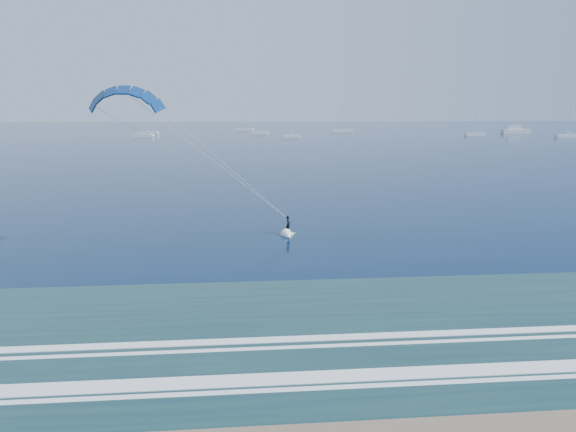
% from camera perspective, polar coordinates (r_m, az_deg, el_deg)
% --- Properties ---
extents(kitesurfer_rig, '(19.14, 5.72, 14.93)m').
position_cam_1_polar(kitesurfer_rig, '(46.80, -8.75, 6.42)').
color(kitesurfer_rig, '#9BD419').
rests_on(kitesurfer_rig, ground).
extents(motor_yacht, '(13.43, 3.58, 5.76)m').
position_cam_1_polar(motor_yacht, '(274.27, 23.93, 8.70)').
color(motor_yacht, white).
rests_on(motor_yacht, ground).
extents(sailboat_1, '(8.12, 2.40, 11.23)m').
position_cam_1_polar(sailboat_1, '(227.31, -15.77, 8.61)').
color(sailboat_1, white).
rests_on(sailboat_1, ground).
extents(sailboat_2, '(9.83, 2.40, 13.10)m').
position_cam_1_polar(sailboat_2, '(250.48, -15.35, 8.90)').
color(sailboat_2, white).
rests_on(sailboat_2, ground).
extents(sailboat_3, '(6.86, 2.40, 9.78)m').
position_cam_1_polar(sailboat_3, '(211.01, 0.36, 8.82)').
color(sailboat_3, white).
rests_on(sailboat_3, ground).
extents(sailboat_4, '(9.98, 2.40, 13.40)m').
position_cam_1_polar(sailboat_4, '(263.30, 5.98, 9.38)').
color(sailboat_4, white).
rests_on(sailboat_4, ground).
extents(sailboat_5, '(8.75, 2.40, 11.94)m').
position_cam_1_polar(sailboat_5, '(243.72, 20.08, 8.53)').
color(sailboat_5, white).
rests_on(sailboat_5, ground).
extents(sailboat_6, '(9.95, 2.40, 13.31)m').
position_cam_1_polar(sailboat_6, '(246.15, 28.62, 7.84)').
color(sailboat_6, white).
rests_on(sailboat_6, ground).
extents(sailboat_7, '(7.67, 2.40, 10.97)m').
position_cam_1_polar(sailboat_7, '(241.24, -3.23, 9.19)').
color(sailboat_7, white).
rests_on(sailboat_7, ground).
extents(sailboat_8, '(10.13, 2.40, 12.67)m').
position_cam_1_polar(sailboat_8, '(281.40, -4.91, 9.56)').
color(sailboat_8, white).
rests_on(sailboat_8, ground).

